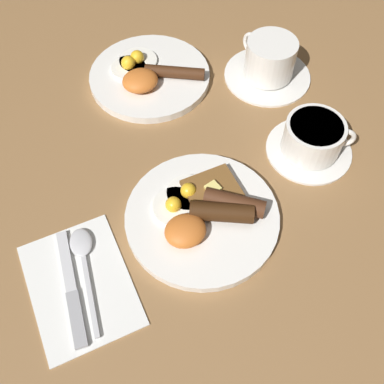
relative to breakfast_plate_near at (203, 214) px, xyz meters
The scene contains 8 objects.
ground_plane 0.01m from the breakfast_plate_near, 153.10° to the right, with size 3.00×3.00×0.00m, color olive.
breakfast_plate_near is the anchor object (origin of this frame).
breakfast_plate_far 0.32m from the breakfast_plate_near, 86.28° to the left, with size 0.23×0.23×0.04m.
teacup_near 0.23m from the breakfast_plate_near, 14.33° to the left, with size 0.15×0.15×0.07m.
teacup_far 0.34m from the breakfast_plate_near, 46.34° to the left, with size 0.17×0.17×0.08m.
napkin 0.21m from the breakfast_plate_near, behind, with size 0.14×0.19×0.01m, color white.
knife 0.22m from the breakfast_plate_near, 168.05° to the right, with size 0.03×0.18×0.01m.
spoon 0.19m from the breakfast_plate_near, behind, with size 0.04×0.17×0.01m.
Camera 1 is at (-0.14, -0.31, 0.60)m, focal length 42.00 mm.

